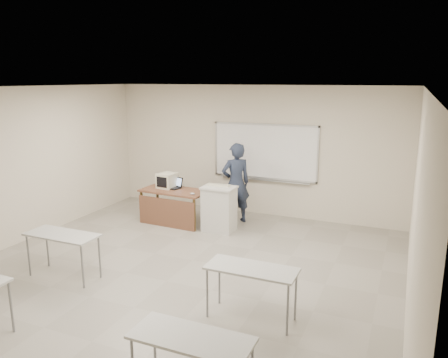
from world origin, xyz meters
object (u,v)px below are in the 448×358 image
at_px(instructor_desk, 172,200).
at_px(crt_monitor, 167,180).
at_px(laptop, 174,185).
at_px(presenter, 236,183).
at_px(whiteboard, 265,152).
at_px(podium, 219,209).
at_px(keyboard, 218,185).
at_px(mouse, 192,194).

xyz_separation_m(instructor_desk, crt_monitor, (-0.25, 0.24, 0.36)).
height_order(laptop, presenter, presenter).
distance_m(whiteboard, podium, 1.85).
xyz_separation_m(keyboard, presenter, (0.15, 0.60, -0.08)).
bearing_deg(instructor_desk, mouse, -6.13).
bearing_deg(whiteboard, crt_monitor, -146.38).
bearing_deg(keyboard, mouse, -165.53).
bearing_deg(keyboard, whiteboard, 63.71).
xyz_separation_m(crt_monitor, laptop, (0.15, 0.03, -0.11)).
xyz_separation_m(mouse, keyboard, (0.52, 0.18, 0.20)).
relative_size(whiteboard, crt_monitor, 6.09).
relative_size(whiteboard, instructor_desk, 1.69).
relative_size(mouse, presenter, 0.06).
bearing_deg(podium, laptop, 168.85).
bearing_deg(presenter, whiteboard, -158.03).
bearing_deg(crt_monitor, keyboard, 0.50).
relative_size(podium, crt_monitor, 2.34).
distance_m(crt_monitor, laptop, 0.19).
relative_size(whiteboard, mouse, 23.45).
xyz_separation_m(instructor_desk, presenter, (1.22, 0.69, 0.34)).
distance_m(crt_monitor, presenter, 1.54).
bearing_deg(crt_monitor, laptop, 17.71).
bearing_deg(keyboard, presenter, 70.88).
bearing_deg(mouse, presenter, 38.59).
xyz_separation_m(whiteboard, podium, (-0.50, -1.47, -1.00)).
xyz_separation_m(whiteboard, keyboard, (-0.55, -1.39, -0.51)).
relative_size(instructor_desk, presenter, 0.82).
height_order(podium, keyboard, keyboard).
height_order(laptop, mouse, laptop).
height_order(instructor_desk, mouse, mouse).
xyz_separation_m(podium, crt_monitor, (-1.37, 0.23, 0.43)).
height_order(keyboard, presenter, presenter).
bearing_deg(whiteboard, laptop, -144.77).
bearing_deg(podium, instructor_desk, -178.76).
bearing_deg(mouse, laptop, 140.87).
relative_size(instructor_desk, podium, 1.54).
distance_m(instructor_desk, podium, 1.12).
relative_size(podium, laptop, 3.03).
xyz_separation_m(whiteboard, instructor_desk, (-1.62, -1.48, -0.93)).
relative_size(instructor_desk, keyboard, 3.05).
bearing_deg(laptop, mouse, -13.07).
distance_m(instructor_desk, mouse, 0.60).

